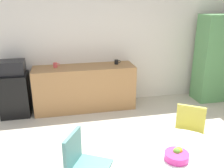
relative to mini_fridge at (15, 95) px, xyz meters
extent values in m
cube|color=silver|center=(1.60, 0.35, 0.88)|extent=(6.00, 0.10, 2.60)
cube|color=#9E7042|center=(1.36, 0.00, 0.03)|extent=(2.03, 0.60, 0.90)
cube|color=black|center=(0.00, 0.00, 0.00)|extent=(0.54, 0.54, 0.83)
cube|color=black|center=(0.00, 0.00, 0.55)|extent=(0.48, 0.38, 0.26)
cube|color=#599959|center=(4.15, -0.10, 0.53)|extent=(0.60, 0.50, 1.88)
cylinder|color=white|center=(1.95, -2.99, 0.31)|extent=(1.23, 1.23, 0.03)
cylinder|color=silver|center=(2.51, -2.44, -0.20)|extent=(0.02, 0.02, 0.42)
cylinder|color=silver|center=(2.25, -2.26, -0.20)|extent=(0.02, 0.02, 0.42)
cylinder|color=silver|center=(2.69, -2.18, -0.20)|extent=(0.02, 0.02, 0.42)
cylinder|color=silver|center=(2.43, -2.00, -0.20)|extent=(0.02, 0.02, 0.42)
cube|color=#D8CC4C|center=(2.47, -2.22, 0.02)|extent=(0.58, 0.58, 0.03)
cube|color=#D8CC4C|center=(2.58, -2.07, 0.22)|extent=(0.33, 0.25, 0.38)
cube|color=teal|center=(1.13, -2.54, 0.02)|extent=(0.57, 0.57, 0.03)
cube|color=teal|center=(0.97, -2.44, 0.22)|extent=(0.22, 0.35, 0.38)
cylinder|color=#D8338C|center=(1.92, -2.97, 0.36)|extent=(0.23, 0.23, 0.07)
sphere|color=yellow|center=(1.95, -2.94, 0.40)|extent=(0.07, 0.07, 0.07)
sphere|color=#66B233|center=(1.92, -2.95, 0.40)|extent=(0.07, 0.07, 0.07)
cylinder|color=#D84C4C|center=(0.81, 0.07, 0.53)|extent=(0.08, 0.08, 0.09)
torus|color=#D84C4C|center=(0.86, 0.07, 0.54)|extent=(0.06, 0.01, 0.06)
cylinder|color=black|center=(2.04, 0.06, 0.53)|extent=(0.08, 0.08, 0.09)
torus|color=black|center=(2.10, 0.06, 0.54)|extent=(0.06, 0.01, 0.06)
camera|label=1|loc=(0.89, -4.77, 1.77)|focal=39.43mm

